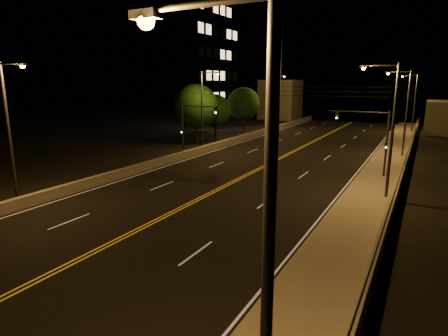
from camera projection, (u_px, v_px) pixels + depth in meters
The scene contains 23 objects.
road at pixel (213, 192), 28.53m from camera, with size 18.00×120.00×0.02m, color black.
sidewalk at pixel (362, 213), 23.50m from camera, with size 3.60×120.00×0.30m, color gray.
curb at pixel (332, 209), 24.38m from camera, with size 0.14×120.00×0.15m, color gray.
parapet_wall at pixel (392, 207), 22.59m from camera, with size 0.30×120.00×1.00m, color gray.
jersey_barrier at pixel (122, 173), 32.70m from camera, with size 0.45×120.00×0.81m, color gray.
distant_building_right at pixel (446, 117), 60.89m from camera, with size 6.00×10.00×5.26m, color slate.
distant_building_left at pixel (280, 100), 85.14m from camera, with size 8.00×8.00×8.71m, color slate.
parapet_rail at pixel (393, 199), 22.47m from camera, with size 0.06×0.06×120.00m, color black.
lane_markings at pixel (213, 192), 28.47m from camera, with size 17.32×116.00×0.00m.
streetlight_0 at pixel (252, 259), 5.92m from camera, with size 2.55×0.28×9.43m.
streetlight_1 at pixel (389, 124), 25.37m from camera, with size 2.55×0.28×9.43m.
streetlight_2 at pixel (404, 108), 40.15m from camera, with size 2.55×0.28×9.43m.
streetlight_3 at pixel (413, 100), 60.68m from camera, with size 2.55×0.28×9.43m.
streetlight_4 at pixel (11, 126), 24.19m from camera, with size 2.55×0.28×9.43m.
streetlight_5 at pixel (204, 106), 44.80m from camera, with size 2.55×0.28×9.43m.
streetlight_6 at pixel (273, 99), 64.37m from camera, with size 2.55×0.28×9.43m.
traffic_signal_right at pixel (374, 135), 31.89m from camera, with size 5.11×0.31×5.90m.
traffic_signal_left at pixel (190, 124), 40.56m from camera, with size 5.11×0.31×5.90m.
overhead_wires at pixel (263, 91), 35.03m from camera, with size 22.00×0.03×0.83m.
building_tower at pixel (164, 46), 70.40m from camera, with size 24.00×15.00×30.86m.
tree_0 at pixel (196, 107), 49.43m from camera, with size 5.90×5.90×8.00m.
tree_1 at pixel (215, 111), 55.88m from camera, with size 4.76×4.76×6.45m.
tree_2 at pixel (244, 104), 63.24m from camera, with size 5.47×5.47×7.42m.
Camera 1 is at (13.72, -3.73, 8.16)m, focal length 30.00 mm.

